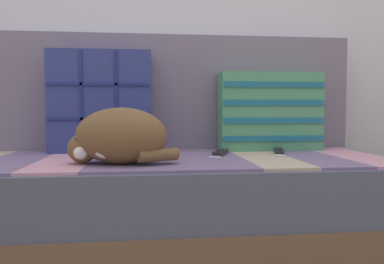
% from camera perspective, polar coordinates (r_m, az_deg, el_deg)
% --- Properties ---
extents(ground_plane, '(14.00, 14.00, 0.00)m').
position_cam_1_polar(ground_plane, '(1.45, -7.30, -19.35)').
color(ground_plane, '#937556').
extents(couch, '(2.01, 0.79, 0.38)m').
position_cam_1_polar(couch, '(1.54, -7.26, -10.75)').
color(couch, brown).
rests_on(couch, ground_plane).
extents(sofa_backrest, '(1.97, 0.14, 0.53)m').
position_cam_1_polar(sofa_backrest, '(1.82, -7.20, 5.96)').
color(sofa_backrest, slate).
rests_on(sofa_backrest, couch).
extents(throw_pillow_quilted, '(0.44, 0.14, 0.44)m').
position_cam_1_polar(throw_pillow_quilted, '(1.69, -13.69, 4.49)').
color(throw_pillow_quilted, navy).
rests_on(throw_pillow_quilted, couch).
extents(throw_pillow_striped, '(0.47, 0.14, 0.35)m').
position_cam_1_polar(throw_pillow_striped, '(1.76, 11.75, 3.07)').
color(throw_pillow_striped, '#4C9366').
rests_on(throw_pillow_striped, couch).
extents(sleeping_cat, '(0.38, 0.22, 0.19)m').
position_cam_1_polar(sleeping_cat, '(1.29, -11.27, -0.83)').
color(sleeping_cat, brown).
rests_on(sleeping_cat, couch).
extents(game_remote_near, '(0.10, 0.20, 0.02)m').
position_cam_1_polar(game_remote_near, '(1.62, 13.11, -2.92)').
color(game_remote_near, black).
rests_on(game_remote_near, couch).
extents(game_remote_far, '(0.12, 0.21, 0.02)m').
position_cam_1_polar(game_remote_far, '(1.53, 4.32, -3.20)').
color(game_remote_far, black).
rests_on(game_remote_far, couch).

